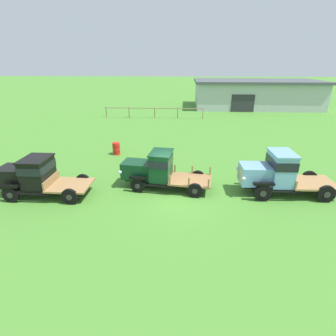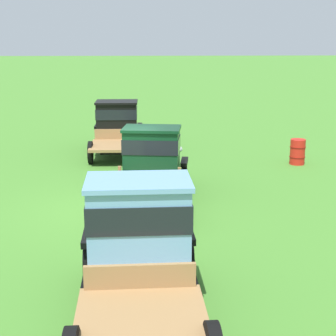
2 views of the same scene
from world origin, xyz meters
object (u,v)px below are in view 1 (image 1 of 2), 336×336
object	(u,v)px
farm_shed	(255,94)
vintage_truck_second_in_line	(157,169)
vintage_truck_foreground_near	(35,175)
oil_drum_beside_row	(116,149)
vintage_truck_midrow_center	(276,172)

from	to	relation	value
farm_shed	vintage_truck_second_in_line	distance (m)	31.66
vintage_truck_foreground_near	vintage_truck_second_in_line	world-z (taller)	vintage_truck_second_in_line
oil_drum_beside_row	farm_shed	bearing A→B (deg)	56.02
farm_shed	vintage_truck_midrow_center	world-z (taller)	farm_shed
vintage_truck_foreground_near	oil_drum_beside_row	world-z (taller)	vintage_truck_foreground_near
vintage_truck_foreground_near	vintage_truck_midrow_center	size ratio (longest dim) A/B	0.93
vintage_truck_midrow_center	vintage_truck_foreground_near	bearing A→B (deg)	-175.50
farm_shed	vintage_truck_foreground_near	size ratio (longest dim) A/B	3.90
vintage_truck_second_in_line	oil_drum_beside_row	size ratio (longest dim) A/B	5.56
oil_drum_beside_row	vintage_truck_second_in_line	bearing A→B (deg)	-55.76
vintage_truck_midrow_center	oil_drum_beside_row	world-z (taller)	vintage_truck_midrow_center
farm_shed	vintage_truck_second_in_line	bearing A→B (deg)	-112.89
vintage_truck_midrow_center	oil_drum_beside_row	bearing A→B (deg)	150.25
vintage_truck_second_in_line	vintage_truck_midrow_center	bearing A→B (deg)	-3.13
farm_shed	oil_drum_beside_row	bearing A→B (deg)	-123.98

